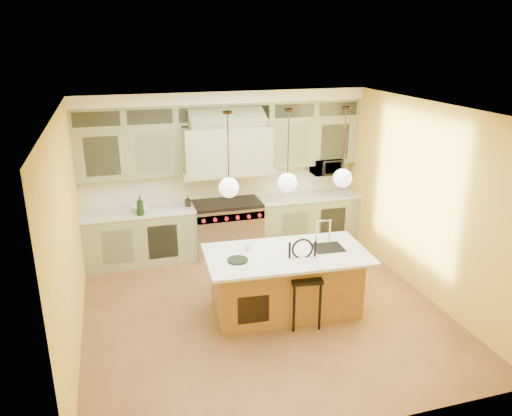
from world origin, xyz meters
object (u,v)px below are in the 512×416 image
object	(u,v)px
counter_stool	(304,278)
kitchen_island	(286,281)
range	(228,227)
microwave	(326,166)

from	to	relation	value
counter_stool	kitchen_island	bearing A→B (deg)	116.92
range	microwave	size ratio (longest dim) A/B	2.21
counter_stool	microwave	world-z (taller)	microwave
range	counter_stool	xyz separation A→B (m)	(0.44, -2.64, 0.20)
counter_stool	microwave	xyz separation A→B (m)	(1.51, 2.74, 0.77)
kitchen_island	range	bearing A→B (deg)	101.50
kitchen_island	microwave	bearing A→B (deg)	59.05
range	microwave	xyz separation A→B (m)	(1.95, 0.11, 0.96)
counter_stool	microwave	size ratio (longest dim) A/B	2.20
range	counter_stool	bearing A→B (deg)	-80.55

